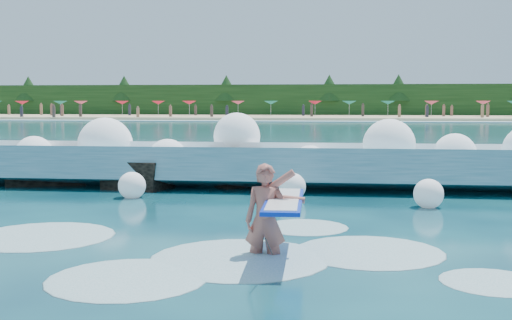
% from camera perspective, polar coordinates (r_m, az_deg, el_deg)
% --- Properties ---
extents(ground, '(200.00, 200.00, 0.00)m').
position_cam_1_polar(ground, '(11.87, -8.46, -6.57)').
color(ground, '#062637').
rests_on(ground, ground).
extents(beach, '(140.00, 20.00, 0.40)m').
position_cam_1_polar(beach, '(89.28, 5.09, 3.78)').
color(beach, tan).
rests_on(beach, ground).
extents(wet_band, '(140.00, 5.00, 0.08)m').
position_cam_1_polar(wet_band, '(78.29, 4.80, 3.47)').
color(wet_band, silver).
rests_on(wet_band, ground).
extents(treeline, '(140.00, 4.00, 5.00)m').
position_cam_1_polar(treeline, '(99.24, 5.30, 5.25)').
color(treeline, black).
rests_on(treeline, ground).
extents(breaking_wave, '(18.08, 2.81, 1.56)m').
position_cam_1_polar(breaking_wave, '(18.21, 1.37, -0.68)').
color(breaking_wave, teal).
rests_on(breaking_wave, ground).
extents(rock_cluster, '(8.19, 3.18, 1.29)m').
position_cam_1_polar(rock_cluster, '(19.04, -10.79, -0.92)').
color(rock_cluster, black).
rests_on(rock_cluster, ground).
extents(surfer_with_board, '(0.93, 2.92, 1.77)m').
position_cam_1_polar(surfer_with_board, '(9.92, 1.24, -5.02)').
color(surfer_with_board, '#A85A4E').
rests_on(surfer_with_board, ground).
extents(wave_spray, '(14.96, 4.88, 2.13)m').
position_cam_1_polar(wave_spray, '(18.12, 0.84, 0.90)').
color(wave_spray, white).
rests_on(wave_spray, ground).
extents(surf_foam, '(9.39, 5.87, 0.14)m').
position_cam_1_polar(surf_foam, '(10.44, -4.18, -8.17)').
color(surf_foam, silver).
rests_on(surf_foam, ground).
extents(beach_umbrellas, '(111.40, 6.48, 0.50)m').
position_cam_1_polar(beach_umbrellas, '(91.04, 5.12, 5.10)').
color(beach_umbrellas, '#DD4167').
rests_on(beach_umbrellas, ground).
extents(beachgoers, '(93.11, 13.64, 1.92)m').
position_cam_1_polar(beachgoers, '(86.54, 5.84, 4.35)').
color(beachgoers, '#3F332D').
rests_on(beachgoers, ground).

